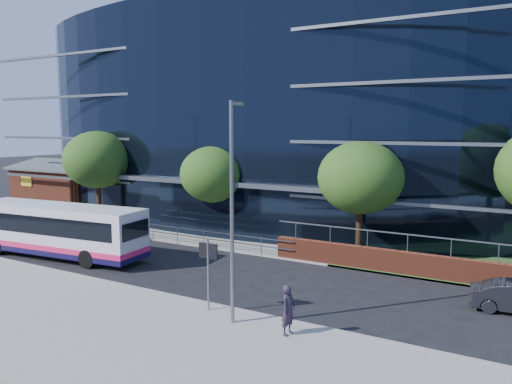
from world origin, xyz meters
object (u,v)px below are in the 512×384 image
Objects in this scene: brick_pavilion at (67,186)px; pedestrian at (288,310)px; street_sign at (208,260)px; city_bus at (59,230)px; tree_far_a at (97,160)px; tree_far_b at (213,174)px; streetlight_east at (232,206)px; tree_far_c at (361,178)px.

brick_pavilion is 34.05m from pedestrian.
brick_pavilion is 30.49m from street_sign.
street_sign is 0.25× the size of city_bus.
tree_far_a reaches higher than pedestrian.
tree_far_a is at bearing -177.14° from tree_far_b.
pedestrian is (15.97, -3.36, -0.53)m from city_bus.
tree_far_a is 24.29m from pedestrian.
tree_far_b is at bearing 54.59° from city_bus.
tree_far_a is 0.87× the size of streetlight_east.
tree_far_b is 0.55× the size of city_bus.
tree_far_c is (29.00, -4.50, 2.60)m from brick_pavilion.
tree_far_b reaches higher than brick_pavilion.
brick_pavilion is at bearing 150.35° from street_sign.
city_bus is 16.33m from pedestrian.
tree_far_a is 9.96m from city_bus.
tree_far_a is 22.05m from streetlight_east.
street_sign is 1.60× the size of pedestrian.
tree_far_a is 3.99× the size of pedestrian.
tree_far_c reaches higher than tree_far_b.
pedestrian is at bearing -46.00° from tree_far_b.
tree_far_a is 10.03m from tree_far_b.
streetlight_east reaches higher than city_bus.
tree_far_c reaches higher than brick_pavilion.
street_sign is 0.46× the size of tree_far_b.
streetlight_east is (28.00, -15.67, 2.50)m from brick_pavilion.
city_bus is at bearing -119.75° from tree_far_b.
tree_far_c is 0.59× the size of city_bus.
tree_far_b reaches higher than pedestrian.
tree_far_c is 16.92m from city_bus.
streetlight_east reaches higher than tree_far_c.
tree_far_a is at bearing -26.55° from brick_pavilion.
tree_far_a is 0.63× the size of city_bus.
streetlight_east is at bearing 96.28° from pedestrian.
street_sign reaches higher than city_bus.
brick_pavilion is 32.19m from streetlight_east.
pedestrian is (2.24, 0.04, -3.42)m from streetlight_east.
brick_pavilion reaches higher than street_sign.
pedestrian is at bearing -27.67° from tree_far_a.
pedestrian is (3.74, -0.55, -1.13)m from street_sign.
brick_pavilion is 0.78× the size of city_bus.
brick_pavilion is 19.55m from tree_far_b.
streetlight_east is (1.50, -0.59, 2.29)m from street_sign.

